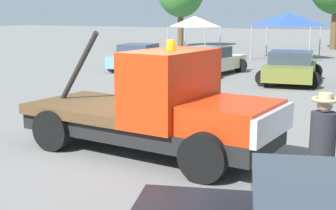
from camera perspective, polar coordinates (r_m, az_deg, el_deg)
name	(u,v)px	position (r m, az deg, el deg)	size (l,w,h in m)	color
ground_plane	(147,151)	(9.99, -2.56, -5.66)	(160.00, 160.00, 0.00)	slate
tow_truck	(160,110)	(9.58, -0.95, -0.66)	(5.66, 2.58, 2.51)	black
person_near_truck	(323,141)	(7.24, 18.32, -4.24)	(0.39, 0.39, 1.76)	#847051
parked_car_skyblue	(140,57)	(24.53, -3.45, 5.87)	(2.83, 4.78, 1.34)	#669ED1
parked_car_cream	(209,61)	(22.55, 5.08, 5.39)	(2.78, 4.51, 1.34)	beige
parked_car_olive	(291,67)	(20.40, 14.74, 4.46)	(2.91, 4.54, 1.34)	olive
canopy_tent_white	(195,21)	(33.99, 3.26, 10.13)	(2.94, 2.94, 2.69)	#9E9EA3
canopy_tent_blue	(288,19)	(31.13, 14.38, 10.09)	(3.64, 3.64, 2.93)	#9E9EA3
traffic_cone	(128,103)	(13.96, -4.90, 0.22)	(0.40, 0.40, 0.55)	black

